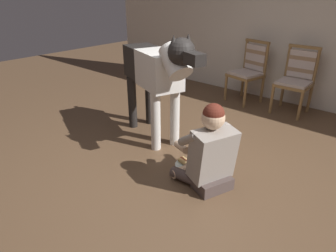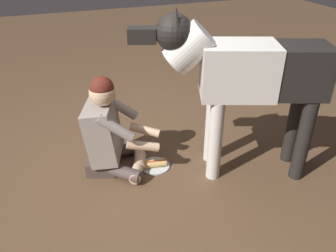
{
  "view_description": "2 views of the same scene",
  "coord_description": "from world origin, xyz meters",
  "px_view_note": "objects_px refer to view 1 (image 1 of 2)",
  "views": [
    {
      "loc": [
        1.53,
        -2.04,
        1.75
      ],
      "look_at": [
        -0.41,
        0.22,
        0.34
      ],
      "focal_mm": 31.62,
      "sensor_mm": 36.0,
      "label": 1
    },
    {
      "loc": [
        0.66,
        2.45,
        1.82
      ],
      "look_at": [
        -0.09,
        0.43,
        0.57
      ],
      "focal_mm": 36.49,
      "sensor_mm": 36.0,
      "label": 2
    }
  ],
  "objects_px": {
    "person_sitting_on_floor": "(209,153)",
    "hot_dog_on_plate": "(187,163)",
    "dining_chair_right_of_pair": "(297,77)",
    "large_dog": "(156,72)",
    "dining_chair_left_of_pair": "(249,69)"
  },
  "relations": [
    {
      "from": "dining_chair_right_of_pair",
      "to": "hot_dog_on_plate",
      "type": "relative_size",
      "value": 3.8
    },
    {
      "from": "dining_chair_right_of_pair",
      "to": "hot_dog_on_plate",
      "type": "xyz_separation_m",
      "value": [
        -0.28,
        -2.28,
        -0.52
      ]
    },
    {
      "from": "dining_chair_right_of_pair",
      "to": "large_dog",
      "type": "xyz_separation_m",
      "value": [
        -0.94,
        -2.03,
        0.32
      ]
    },
    {
      "from": "dining_chair_right_of_pair",
      "to": "person_sitting_on_floor",
      "type": "height_order",
      "value": "dining_chair_right_of_pair"
    },
    {
      "from": "large_dog",
      "to": "person_sitting_on_floor",
      "type": "bearing_deg",
      "value": -20.83
    },
    {
      "from": "person_sitting_on_floor",
      "to": "large_dog",
      "type": "bearing_deg",
      "value": 159.17
    },
    {
      "from": "large_dog",
      "to": "hot_dog_on_plate",
      "type": "relative_size",
      "value": 6.19
    },
    {
      "from": "dining_chair_left_of_pair",
      "to": "dining_chair_right_of_pair",
      "type": "xyz_separation_m",
      "value": [
        0.76,
        0.0,
        0.0
      ]
    },
    {
      "from": "dining_chair_left_of_pair",
      "to": "dining_chair_right_of_pair",
      "type": "bearing_deg",
      "value": 0.18
    },
    {
      "from": "dining_chair_right_of_pair",
      "to": "large_dog",
      "type": "distance_m",
      "value": 2.26
    },
    {
      "from": "person_sitting_on_floor",
      "to": "hot_dog_on_plate",
      "type": "height_order",
      "value": "person_sitting_on_floor"
    },
    {
      "from": "dining_chair_left_of_pair",
      "to": "person_sitting_on_floor",
      "type": "xyz_separation_m",
      "value": [
        0.83,
        -2.41,
        -0.2
      ]
    },
    {
      "from": "dining_chair_right_of_pair",
      "to": "person_sitting_on_floor",
      "type": "xyz_separation_m",
      "value": [
        0.07,
        -2.42,
        -0.2
      ]
    },
    {
      "from": "person_sitting_on_floor",
      "to": "large_dog",
      "type": "distance_m",
      "value": 1.2
    },
    {
      "from": "dining_chair_right_of_pair",
      "to": "hot_dog_on_plate",
      "type": "height_order",
      "value": "dining_chair_right_of_pair"
    }
  ]
}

